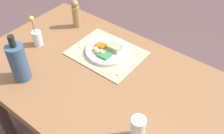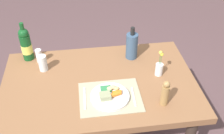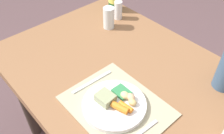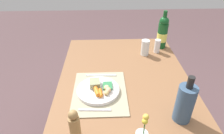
% 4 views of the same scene
% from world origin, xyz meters
% --- Properties ---
extents(dining_table, '(1.37, 0.87, 0.75)m').
position_xyz_m(dining_table, '(0.00, 0.00, 0.65)').
color(dining_table, brown).
rests_on(dining_table, ground_plane).
extents(placemat, '(0.41, 0.32, 0.01)m').
position_xyz_m(placemat, '(0.06, -0.16, 0.75)').
color(placemat, tan).
rests_on(placemat, dining_table).
extents(dinner_plate, '(0.26, 0.26, 0.05)m').
position_xyz_m(dinner_plate, '(0.05, -0.17, 0.77)').
color(dinner_plate, white).
rests_on(dinner_plate, placemat).
extents(fork, '(0.02, 0.21, 0.00)m').
position_xyz_m(fork, '(-0.11, -0.16, 0.76)').
color(fork, silver).
rests_on(fork, placemat).
extents(knife, '(0.02, 0.18, 0.00)m').
position_xyz_m(knife, '(0.21, -0.19, 0.76)').
color(knife, silver).
rests_on(knife, placemat).
extents(salt_shaker, '(0.05, 0.05, 0.11)m').
position_xyz_m(salt_shaker, '(-0.43, 0.30, 0.81)').
color(salt_shaker, white).
rests_on(salt_shaker, dining_table).
extents(cooler_bottle, '(0.09, 0.09, 0.27)m').
position_xyz_m(cooler_bottle, '(0.28, 0.26, 0.86)').
color(cooler_bottle, '#39526F').
rests_on(cooler_bottle, dining_table).
extents(water_tumbler, '(0.06, 0.06, 0.12)m').
position_xyz_m(water_tumbler, '(-0.40, 0.19, 0.81)').
color(water_tumbler, silver).
rests_on(water_tumbler, dining_table).
extents(wine_bottle, '(0.08, 0.08, 0.31)m').
position_xyz_m(wine_bottle, '(-0.52, 0.35, 0.88)').
color(wine_bottle, '#144E20').
rests_on(wine_bottle, dining_table).
extents(pepper_mill, '(0.05, 0.05, 0.19)m').
position_xyz_m(pepper_mill, '(0.39, -0.27, 0.84)').
color(pepper_mill, '#A27B47').
rests_on(pepper_mill, dining_table).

